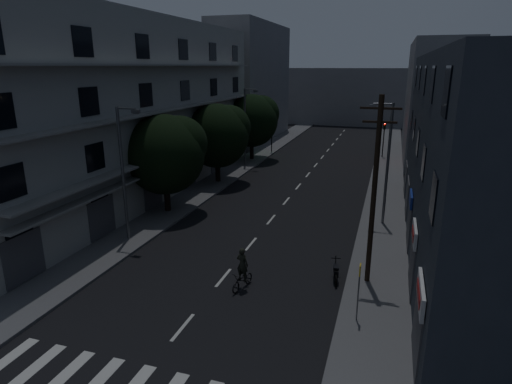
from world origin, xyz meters
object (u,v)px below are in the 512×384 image
Objects in this scene: bus_stop_sign at (359,282)px; motorcycle at (336,273)px; cyclist at (242,275)px; utility_pole at (374,189)px.

motorcycle is (-1.32, 3.45, -1.45)m from bus_stop_sign.
bus_stop_sign is at bearing 0.59° from cyclist.
bus_stop_sign is 1.47× the size of motorcycle.
utility_pole is at bearing 86.83° from bus_stop_sign.
bus_stop_sign is 3.97m from motorcycle.
cyclist reaches higher than motorcycle.
utility_pole reaches higher than motorcycle.
utility_pole is 3.56× the size of bus_stop_sign.
utility_pole is 4.69m from motorcycle.
utility_pole is at bearing 36.24° from cyclist.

